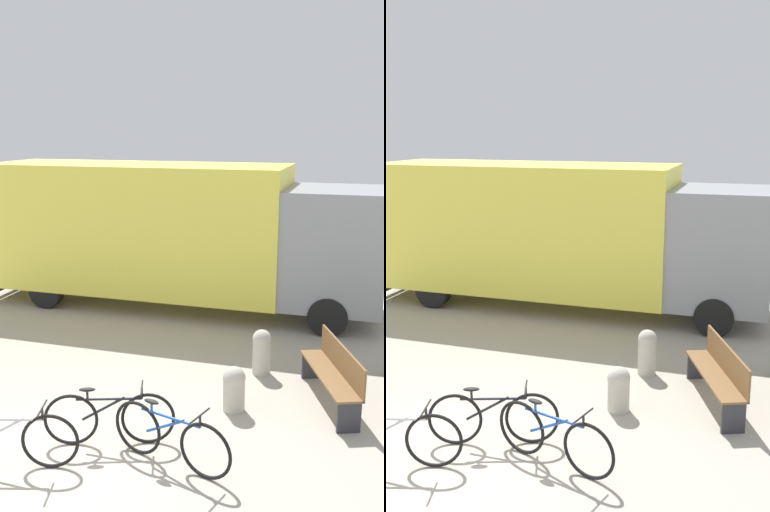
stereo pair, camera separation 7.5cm
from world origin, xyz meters
The scene contains 8 objects.
ground_plane centered at (0.00, 0.00, 0.00)m, with size 60.00×60.00×0.00m, color #A8A091.
delivery_truck centered at (-0.89, 6.74, 1.84)m, with size 9.39×2.73×3.39m.
park_bench centered at (3.21, 2.69, 0.53)m, with size 1.12×1.92×0.95m.
bicycle_near centered at (-0.52, -0.39, 0.39)m, with size 1.71×0.63×0.83m.
bicycle_middle centered at (0.43, 0.51, 0.39)m, with size 1.68×0.69×0.83m.
bicycle_far centered at (1.39, 0.30, 0.39)m, with size 1.73×0.56×0.83m.
bollard_near_bench centered at (1.80, 1.96, 0.38)m, with size 0.35×0.35×0.70m.
bollard_far_bench centered at (1.93, 3.40, 0.44)m, with size 0.33×0.33×0.81m.
Camera 2 is at (3.77, -5.78, 4.20)m, focal length 40.00 mm.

